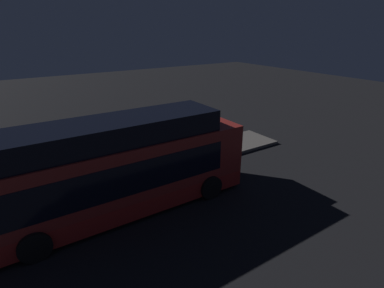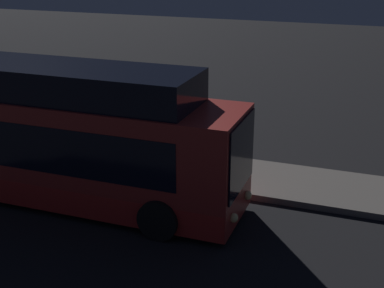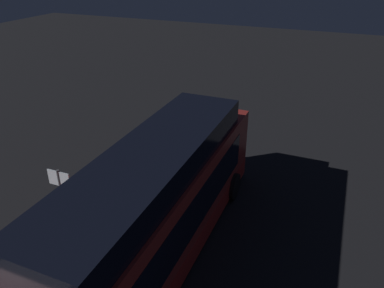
% 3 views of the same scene
% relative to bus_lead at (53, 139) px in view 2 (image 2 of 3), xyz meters
% --- Properties ---
extents(ground, '(80.00, 80.00, 0.00)m').
position_rel_bus_lead_xyz_m(ground, '(1.25, 0.07, -1.75)').
color(ground, black).
extents(platform, '(20.00, 2.64, 0.19)m').
position_rel_bus_lead_xyz_m(platform, '(1.25, 2.99, -1.66)').
color(platform, '#605B56').
rests_on(platform, ground).
extents(bus_lead, '(10.87, 2.72, 3.88)m').
position_rel_bus_lead_xyz_m(bus_lead, '(0.00, 0.00, 0.00)').
color(bus_lead, maroon).
rests_on(bus_lead, ground).
extents(passenger_boarding, '(0.37, 0.53, 1.78)m').
position_rel_bus_lead_xyz_m(passenger_boarding, '(0.18, 2.02, -0.59)').
color(passenger_boarding, '#6B604C').
rests_on(passenger_boarding, platform).
extents(passenger_waiting, '(0.39, 0.55, 1.75)m').
position_rel_bus_lead_xyz_m(passenger_waiting, '(2.00, 2.02, -0.61)').
color(passenger_waiting, silver).
rests_on(passenger_waiting, platform).
extents(suitcase, '(0.46, 0.24, 0.95)m').
position_rel_bus_lead_xyz_m(suitcase, '(1.52, 2.28, -1.21)').
color(suitcase, beige).
rests_on(suitcase, platform).
extents(sign_post, '(0.10, 0.85, 2.26)m').
position_rel_bus_lead_xyz_m(sign_post, '(-0.34, 3.45, -0.07)').
color(sign_post, '#4C4C51').
rests_on(sign_post, platform).
extents(trash_bin, '(0.44, 0.44, 0.65)m').
position_rel_bus_lead_xyz_m(trash_bin, '(-1.70, 2.40, -1.24)').
color(trash_bin, '#593319').
rests_on(trash_bin, platform).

